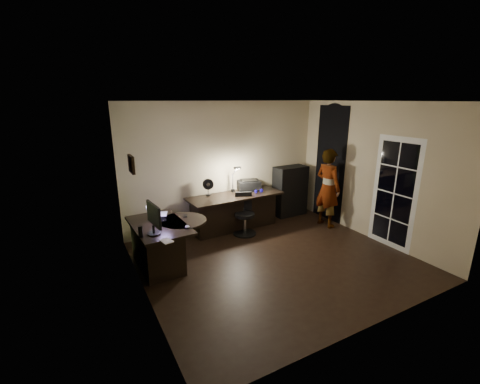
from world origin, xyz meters
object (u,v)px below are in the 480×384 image
monitor (153,223)px  person (328,188)px  cabinet (290,191)px  desk_right (235,212)px  office_chair (245,215)px  desk_left (160,245)px

monitor → person: size_ratio=0.30×
person → cabinet: bearing=12.3°
cabinet → desk_right: bearing=-174.7°
person → office_chair: bearing=72.7°
desk_left → cabinet: (3.45, 1.03, 0.22)m
office_chair → person: size_ratio=0.50×
desk_right → monitor: bearing=-151.6°
desk_right → person: 2.08m
monitor → person: 3.93m
office_chair → person: bearing=8.3°
desk_left → person: 3.77m
monitor → office_chair: size_ratio=0.61×
cabinet → person: person is taller
person → desk_left: bearing=86.7°
desk_right → cabinet: 1.62m
desk_right → office_chair: 0.35m
desk_left → monitor: size_ratio=2.51×
desk_left → person: person is taller
desk_right → person: size_ratio=1.19×
desk_right → cabinet: bearing=4.8°
desk_right → office_chair: office_chair is taller
person → desk_right: bearing=63.4°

